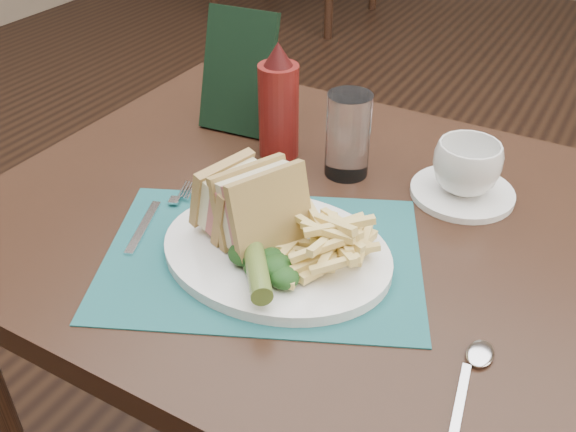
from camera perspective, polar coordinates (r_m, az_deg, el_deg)
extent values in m
plane|color=black|center=(1.75, 9.05, -11.62)|extent=(7.00, 7.00, 0.00)
cube|color=#1B5558|center=(0.82, -2.27, -3.58)|extent=(0.48, 0.43, 0.00)
cylinder|color=#4B6426|center=(0.75, -2.84, -4.30)|extent=(0.09, 0.11, 0.03)
cylinder|color=white|center=(0.97, 15.21, 2.03)|extent=(0.17, 0.17, 0.01)
imported|color=white|center=(0.95, 15.60, 4.20)|extent=(0.13, 0.13, 0.08)
cylinder|color=silver|center=(0.96, 5.35, 7.16)|extent=(0.08, 0.08, 0.13)
cube|color=black|center=(1.09, -4.46, 12.65)|extent=(0.13, 0.09, 0.20)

